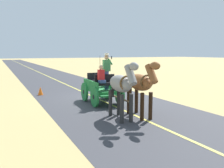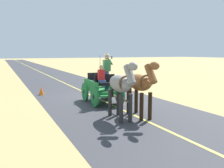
# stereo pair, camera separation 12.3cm
# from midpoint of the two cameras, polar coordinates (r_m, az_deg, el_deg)

# --- Properties ---
(ground_plane) EXTENTS (200.00, 200.00, 0.00)m
(ground_plane) POSITION_cam_midpoint_polar(r_m,az_deg,el_deg) (12.71, -3.81, -3.69)
(ground_plane) COLOR tan
(road_surface) EXTENTS (6.16, 160.00, 0.01)m
(road_surface) POSITION_cam_midpoint_polar(r_m,az_deg,el_deg) (12.70, -3.81, -3.68)
(road_surface) COLOR #38383D
(road_surface) RESTS_ON ground
(road_centre_stripe) EXTENTS (0.12, 160.00, 0.00)m
(road_centre_stripe) POSITION_cam_midpoint_polar(r_m,az_deg,el_deg) (12.70, -3.81, -3.66)
(road_centre_stripe) COLOR #DBCC4C
(road_centre_stripe) RESTS_ON road_surface
(horse_drawn_carriage) EXTENTS (1.51, 4.51, 2.50)m
(horse_drawn_carriage) POSITION_cam_midpoint_polar(r_m,az_deg,el_deg) (11.55, -2.80, -0.73)
(horse_drawn_carriage) COLOR #1E7233
(horse_drawn_carriage) RESTS_ON ground
(horse_near_side) EXTENTS (0.66, 2.13, 2.21)m
(horse_near_side) POSITION_cam_midpoint_polar(r_m,az_deg,el_deg) (8.96, 6.78, 0.05)
(horse_near_side) COLOR brown
(horse_near_side) RESTS_ON ground
(horse_off_side) EXTENTS (0.67, 2.14, 2.21)m
(horse_off_side) POSITION_cam_midpoint_polar(r_m,az_deg,el_deg) (8.56, 1.97, -0.26)
(horse_off_side) COLOR gray
(horse_off_side) RESTS_ON ground
(traffic_cone) EXTENTS (0.32, 0.32, 0.50)m
(traffic_cone) POSITION_cam_midpoint_polar(r_m,az_deg,el_deg) (14.44, -17.55, -1.65)
(traffic_cone) COLOR orange
(traffic_cone) RESTS_ON ground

